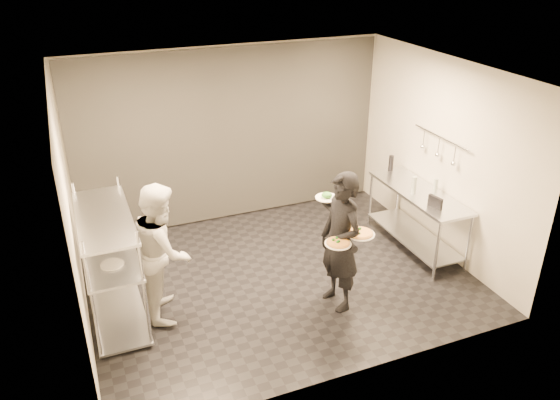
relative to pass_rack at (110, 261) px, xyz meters
name	(u,v)px	position (x,y,z in m)	size (l,w,h in m)	color
room_shell	(248,153)	(2.15, 1.18, 0.63)	(5.00, 4.00, 2.80)	black
pass_rack	(110,261)	(0.00, 0.00, 0.00)	(0.60, 1.60, 1.50)	silver
prep_counter	(417,209)	(4.33, 0.00, -0.14)	(0.60, 1.80, 0.92)	silver
utensil_rail	(439,148)	(4.58, 0.00, 0.78)	(0.07, 1.20, 0.31)	silver
waiter	(340,242)	(2.62, -0.83, 0.13)	(0.65, 0.43, 1.79)	black
chef	(163,250)	(0.60, -0.15, 0.09)	(0.83, 0.65, 1.72)	beige
pizza_plate_near	(338,243)	(2.45, -1.07, 0.29)	(0.31, 0.31, 0.05)	white
pizza_plate_far	(361,233)	(2.77, -1.02, 0.32)	(0.34, 0.34, 0.05)	white
salad_plate	(327,196)	(2.56, -0.53, 0.62)	(0.28, 0.28, 0.07)	white
pos_monitor	(435,202)	(4.21, -0.52, 0.23)	(0.04, 0.22, 0.16)	black
bottle_green	(414,185)	(4.20, -0.03, 0.28)	(0.07, 0.07, 0.25)	gray
bottle_clear	(435,186)	(4.50, -0.13, 0.26)	(0.06, 0.06, 0.21)	gray
bottle_dark	(391,163)	(4.35, 0.80, 0.28)	(0.07, 0.07, 0.25)	black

